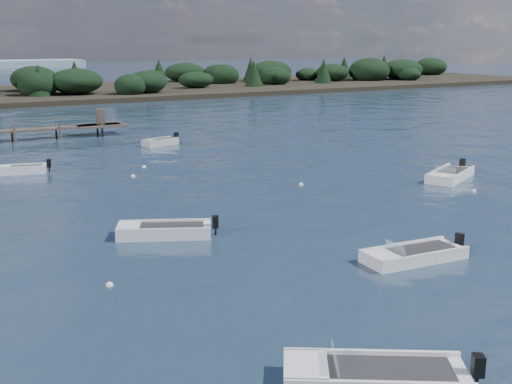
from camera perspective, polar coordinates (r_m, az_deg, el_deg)
ground at (r=79.47m, az=-18.86°, el=5.71°), size 400.00×400.00×0.00m
dinghy_near_olive at (r=19.33m, az=10.48°, el=-16.13°), size 5.43×4.43×1.37m
dinghy_mid_grey at (r=32.62m, az=-8.15°, el=-3.61°), size 5.01×3.60×1.28m
dinghy_mid_white_b at (r=47.47m, az=16.86°, el=1.32°), size 5.51×4.02×1.39m
tender_far_white at (r=50.46m, az=-19.98°, el=1.77°), size 3.70×2.09×1.24m
dinghy_mid_white_a at (r=29.72m, az=13.83°, el=-5.61°), size 5.20×2.17×1.20m
tender_far_grey_b at (r=60.77m, az=-8.50°, el=4.30°), size 3.90×2.27×1.31m
buoy_b at (r=30.99m, az=15.86°, el=-5.25°), size 0.32×0.32×0.32m
buoy_c at (r=26.69m, az=-12.90°, el=-8.12°), size 0.32×0.32×0.32m
buoy_d at (r=44.16m, az=18.80°, el=0.07°), size 0.32×0.32×0.32m
buoy_e at (r=47.17m, az=-10.87°, el=1.36°), size 0.32×0.32×0.32m
buoy_extra_a at (r=50.43m, az=-9.91°, el=2.18°), size 0.32×0.32×0.32m
buoy_extra_b at (r=43.77m, az=4.02°, el=0.64°), size 0.32×0.32×0.32m
far_headland at (r=124.32m, az=-11.23°, el=9.60°), size 190.00×40.00×5.80m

